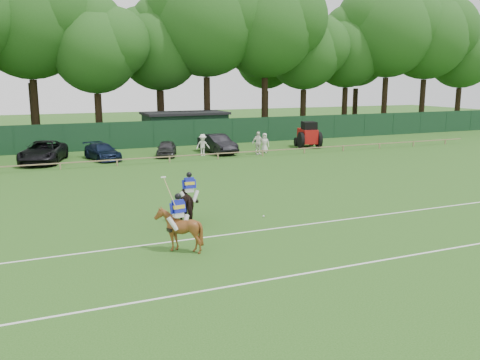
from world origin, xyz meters
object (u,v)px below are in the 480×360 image
suv_black (43,152)px  hatch_grey (166,149)px  estate_black (217,144)px  horse_dark (190,203)px  utility_shed (185,127)px  sedan_navy (102,152)px  spectator_mid (258,143)px  horse_chestnut (179,230)px  tractor (308,135)px  spectator_right (264,143)px  polo_ball (263,216)px  spectator_left (203,145)px

suv_black → hatch_grey: bearing=13.5°
suv_black → estate_black: (14.14, -0.43, -0.02)m
horse_dark → utility_shed: bearing=-104.1°
sedan_navy → spectator_mid: bearing=-23.9°
utility_shed → spectator_mid: bearing=-74.5°
suv_black → sedan_navy: size_ratio=1.33×
suv_black → horse_dark: bearing=-59.3°
horse_chestnut → estate_black: horse_chestnut is taller
sedan_navy → estate_black: size_ratio=0.91×
suv_black → tractor: 23.28m
spectator_right → polo_ball: spectator_right is taller
hatch_grey → estate_black: estate_black is taller
horse_dark → hatch_grey: bearing=-99.5°
spectator_mid → utility_shed: utility_shed is taller
horse_chestnut → spectator_mid: size_ratio=0.85×
spectator_mid → spectator_right: spectator_mid is taller
horse_chestnut → spectator_right: bearing=-132.1°
suv_black → sedan_navy: (4.39, -0.29, -0.18)m
estate_black → spectator_left: size_ratio=2.71×
sedan_navy → horse_chestnut: bearing=-105.0°
estate_black → spectator_left: 1.95m
spectator_right → utility_shed: utility_shed is taller
sedan_navy → polo_ball: 20.97m
spectator_right → polo_ball: (-9.22, -18.85, -0.81)m
horse_chestnut → spectator_right: (14.20, 21.87, 0.03)m
hatch_grey → estate_black: bearing=19.5°
sedan_navy → hatch_grey: (5.21, -0.14, -0.01)m
horse_chestnut → polo_ball: bearing=-157.8°
estate_black → spectator_right: 4.09m
suv_black → spectator_right: bearing=9.8°
suv_black → spectator_left: 12.54m
spectator_right → polo_ball: bearing=-83.4°
spectator_left → horse_dark: bearing=-111.7°
estate_black → polo_ball: bearing=-110.5°
tractor → horse_chestnut: bearing=-117.3°
horse_chestnut → estate_black: (10.40, 23.39, -0.03)m
suv_black → polo_ball: (8.72, -20.80, -0.78)m
spectator_left → polo_ball: size_ratio=20.06×
suv_black → polo_ball: suv_black is taller
horse_chestnut → utility_shed: 33.75m
spectator_right → sedan_navy: bearing=-154.3°
spectator_mid → sedan_navy: bearing=159.7°
sedan_navy → spectator_mid: size_ratio=2.26×
horse_dark → hatch_grey: size_ratio=0.56×
horse_chestnut → suv_black: size_ratio=0.28×
horse_dark → tractor: 26.87m
utility_shed → sedan_navy: bearing=-137.9°
horse_dark → polo_ball: size_ratio=23.30×
horse_dark → suv_black: bearing=-72.6°
spectator_mid → suv_black: bearing=161.4°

